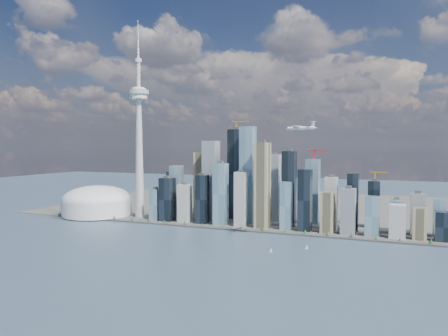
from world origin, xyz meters
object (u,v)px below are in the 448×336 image
at_px(dome_stadium, 97,202).
at_px(sailboat_west, 271,251).
at_px(airplane, 301,128).
at_px(needle_tower, 139,135).
at_px(sailboat_east, 307,248).

height_order(dome_stadium, sailboat_west, dome_stadium).
bearing_deg(airplane, needle_tower, 167.28).
height_order(sailboat_west, sailboat_east, sailboat_east).
relative_size(needle_tower, sailboat_west, 61.08).
bearing_deg(airplane, sailboat_west, -127.91).
relative_size(airplane, sailboat_east, 6.76).
height_order(needle_tower, sailboat_west, needle_tower).
height_order(needle_tower, sailboat_east, needle_tower).
xyz_separation_m(needle_tower, sailboat_west, (452.89, -238.53, -232.95)).
distance_m(needle_tower, sailboat_east, 593.12).
distance_m(sailboat_west, sailboat_east, 77.83).
height_order(airplane, sailboat_west, airplane).
bearing_deg(needle_tower, sailboat_east, -20.16).
distance_m(needle_tower, airplane, 536.16).
bearing_deg(sailboat_east, needle_tower, 151.18).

